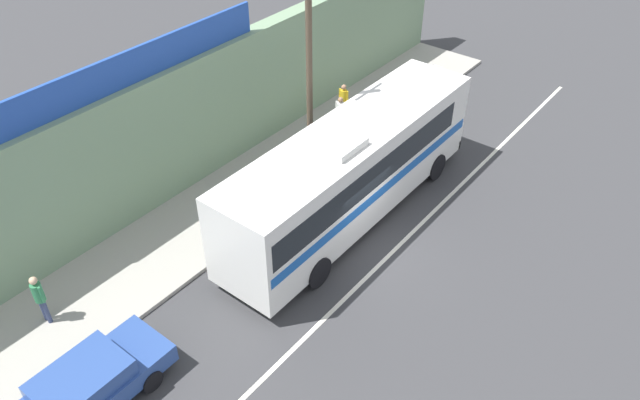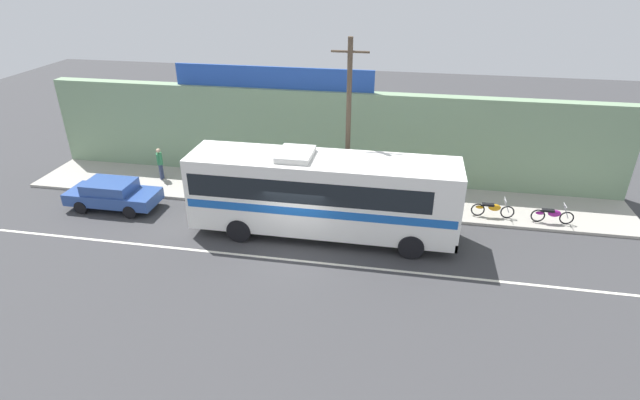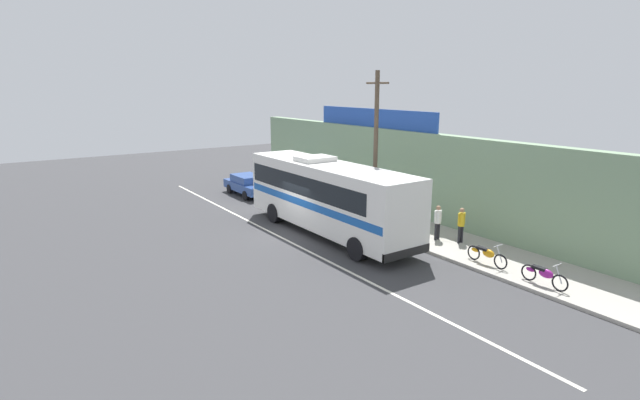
{
  "view_description": "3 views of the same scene",
  "coord_description": "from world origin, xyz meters",
  "views": [
    {
      "loc": [
        -13.0,
        -8.2,
        13.87
      ],
      "look_at": [
        -1.1,
        1.18,
        2.05
      ],
      "focal_mm": 34.64,
      "sensor_mm": 36.0,
      "label": 1
    },
    {
      "loc": [
        4.15,
        -16.77,
        11.02
      ],
      "look_at": [
        0.85,
        1.35,
        1.7
      ],
      "focal_mm": 27.54,
      "sensor_mm": 36.0,
      "label": 2
    },
    {
      "loc": [
        19.93,
        -12.02,
        7.25
      ],
      "look_at": [
        0.04,
        1.58,
        1.55
      ],
      "focal_mm": 27.2,
      "sensor_mm": 36.0,
      "label": 3
    }
  ],
  "objects": [
    {
      "name": "ground_plane",
      "position": [
        0.0,
        0.0,
        0.0
      ],
      "size": [
        70.0,
        70.0,
        0.0
      ],
      "primitive_type": "plane",
      "color": "#3A3A3D"
    },
    {
      "name": "sidewalk_slab",
      "position": [
        0.0,
        5.2,
        0.07
      ],
      "size": [
        30.0,
        3.6,
        0.14
      ],
      "primitive_type": "cube",
      "color": "#A8A399",
      "rests_on": "ground_plane"
    },
    {
      "name": "storefront_facade",
      "position": [
        0.0,
        7.35,
        2.4
      ],
      "size": [
        30.0,
        0.7,
        4.8
      ],
      "primitive_type": "cube",
      "color": "gray",
      "rests_on": "ground_plane"
    },
    {
      "name": "storefront_billboard",
      "position": [
        -2.7,
        7.35,
        5.35
      ],
      "size": [
        10.35,
        0.12,
        1.1
      ],
      "primitive_type": "cube",
      "color": "#234CAD",
      "rests_on": "storefront_facade"
    },
    {
      "name": "road_center_stripe",
      "position": [
        0.0,
        -0.8,
        0.0
      ],
      "size": [
        30.0,
        0.14,
        0.01
      ],
      "primitive_type": "cube",
      "color": "silver",
      "rests_on": "ground_plane"
    },
    {
      "name": "intercity_bus",
      "position": [
        0.86,
        1.43,
        2.07
      ],
      "size": [
        11.23,
        2.68,
        3.78
      ],
      "color": "white",
      "rests_on": "ground_plane"
    },
    {
      "name": "parked_car",
      "position": [
        -9.34,
        2.09,
        0.74
      ],
      "size": [
        4.31,
        1.83,
        1.37
      ],
      "color": "#2D4C93",
      "rests_on": "ground_plane"
    },
    {
      "name": "utility_pole",
      "position": [
        1.66,
        3.83,
        4.19
      ],
      "size": [
        1.6,
        0.22,
        7.83
      ],
      "color": "brown",
      "rests_on": "sidewalk_slab"
    },
    {
      "name": "motorcycle_orange",
      "position": [
        8.34,
        4.11,
        0.57
      ],
      "size": [
        1.92,
        0.56,
        0.94
      ],
      "color": "black",
      "rests_on": "sidewalk_slab"
    },
    {
      "name": "motorcycle_red",
      "position": [
        10.9,
        4.0,
        0.57
      ],
      "size": [
        1.84,
        0.56,
        0.94
      ],
      "color": "black",
      "rests_on": "sidewalk_slab"
    },
    {
      "name": "pedestrian_far_left",
      "position": [
        5.91,
        5.44,
        1.11
      ],
      "size": [
        0.3,
        0.48,
        1.67
      ],
      "color": "black",
      "rests_on": "sidewalk_slab"
    },
    {
      "name": "pedestrian_far_right",
      "position": [
        4.97,
        4.92,
        1.1
      ],
      "size": [
        0.3,
        0.48,
        1.66
      ],
      "color": "black",
      "rests_on": "sidewalk_slab"
    },
    {
      "name": "pedestrian_near_shop",
      "position": [
        -8.49,
        5.36,
        1.15
      ],
      "size": [
        0.3,
        0.48,
        1.73
      ],
      "color": "navy",
      "rests_on": "sidewalk_slab"
    }
  ]
}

